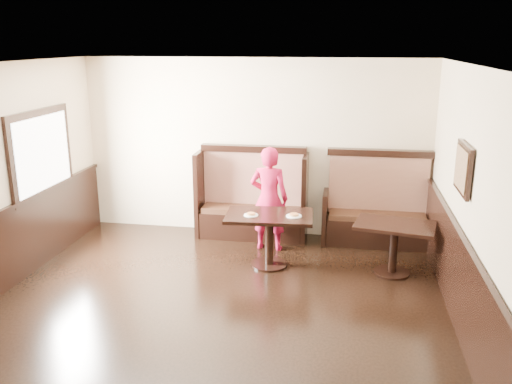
% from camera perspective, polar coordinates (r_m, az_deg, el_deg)
% --- Properties ---
extents(ground, '(7.00, 7.00, 0.00)m').
position_cam_1_polar(ground, '(5.90, -6.14, -15.54)').
color(ground, black).
rests_on(ground, ground).
extents(room_shell, '(7.00, 7.00, 7.00)m').
position_cam_1_polar(room_shell, '(5.91, -8.41, -8.25)').
color(room_shell, beige).
rests_on(room_shell, ground).
extents(booth_main, '(1.75, 0.72, 1.45)m').
position_cam_1_polar(booth_main, '(8.64, -0.40, -1.28)').
color(booth_main, black).
rests_on(booth_main, ground).
extents(booth_neighbor, '(1.65, 0.72, 1.45)m').
position_cam_1_polar(booth_neighbor, '(8.55, 12.59, -2.18)').
color(booth_neighbor, black).
rests_on(booth_neighbor, ground).
extents(table_main, '(1.23, 0.81, 0.75)m').
position_cam_1_polar(table_main, '(7.47, 1.41, -3.64)').
color(table_main, black).
rests_on(table_main, ground).
extents(table_neighbor, '(1.13, 0.86, 0.71)m').
position_cam_1_polar(table_neighbor, '(7.46, 14.35, -4.55)').
color(table_neighbor, black).
rests_on(table_neighbor, ground).
extents(child, '(0.59, 0.41, 1.57)m').
position_cam_1_polar(child, '(8.02, 1.38, -0.71)').
color(child, '#AD1239').
rests_on(child, ground).
extents(pizza_plate_left, '(0.20, 0.20, 0.04)m').
position_cam_1_polar(pizza_plate_left, '(7.36, -0.53, -2.38)').
color(pizza_plate_left, white).
rests_on(pizza_plate_left, table_main).
extents(pizza_plate_right, '(0.21, 0.21, 0.04)m').
position_cam_1_polar(pizza_plate_right, '(7.34, 4.01, -2.47)').
color(pizza_plate_right, white).
rests_on(pizza_plate_right, table_main).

